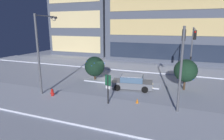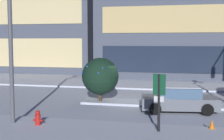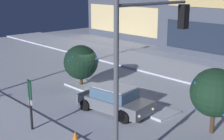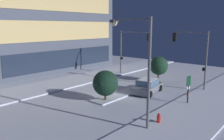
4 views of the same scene
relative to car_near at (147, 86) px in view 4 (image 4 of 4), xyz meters
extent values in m
plane|color=silver|center=(-4.22, 2.00, -0.71)|extent=(52.00, 52.00, 0.00)
cube|color=silver|center=(-4.22, -6.17, -0.64)|extent=(52.00, 5.20, 0.14)
cube|color=silver|center=(-4.22, 10.18, -0.64)|extent=(52.00, 5.20, 0.14)
cube|color=silver|center=(-1.72, 1.65, -0.64)|extent=(9.00, 1.80, 0.14)
cube|color=#232D42|center=(1.33, 15.54, 1.41)|extent=(19.70, 0.10, 2.83)
cube|color=#E5C67F|center=(1.33, 15.54, 5.65)|extent=(19.70, 0.10, 2.83)
cube|color=#E5C67F|center=(1.33, 15.54, 9.90)|extent=(19.70, 0.10, 2.83)
cube|color=slate|center=(0.00, 0.00, -0.18)|extent=(4.50, 2.49, 0.66)
cube|color=slate|center=(0.00, 0.00, 0.43)|extent=(2.53, 2.02, 0.60)
cube|color=white|center=(0.00, 0.00, 0.76)|extent=(2.34, 1.88, 0.04)
sphere|color=#F9E5B2|center=(2.04, 0.95, -0.21)|extent=(0.16, 0.16, 0.16)
sphere|color=#F9E5B2|center=(2.22, -0.34, -0.21)|extent=(0.16, 0.16, 0.16)
cylinder|color=black|center=(1.26, 1.14, -0.38)|extent=(0.68, 0.31, 0.66)
cylinder|color=black|center=(1.53, -0.74, -0.38)|extent=(0.68, 0.31, 0.66)
cylinder|color=black|center=(-1.53, 0.74, -0.38)|extent=(0.68, 0.31, 0.66)
cylinder|color=black|center=(-1.26, -1.14, -0.38)|extent=(0.68, 0.31, 0.66)
cylinder|color=#565960|center=(5.87, 8.38, 2.50)|extent=(0.18, 0.18, 6.43)
cylinder|color=#565960|center=(5.87, 6.01, 5.52)|extent=(0.12, 4.75, 0.12)
cube|color=black|center=(5.87, 3.63, 4.92)|extent=(0.32, 0.36, 1.00)
sphere|color=red|center=(5.87, 3.44, 5.24)|extent=(0.20, 0.20, 0.20)
sphere|color=black|center=(5.87, 3.44, 4.92)|extent=(0.20, 0.20, 0.20)
sphere|color=black|center=(5.87, 3.44, 4.60)|extent=(0.20, 0.20, 0.20)
cube|color=black|center=(5.87, 8.16, 1.69)|extent=(0.20, 0.24, 0.36)
cylinder|color=#565960|center=(4.77, -4.37, 2.58)|extent=(0.18, 0.18, 6.59)
cylinder|color=#565960|center=(4.77, -2.47, 5.68)|extent=(0.12, 3.81, 0.12)
cube|color=black|center=(4.77, -0.57, 5.08)|extent=(0.32, 0.36, 1.00)
sphere|color=red|center=(4.77, -0.38, 5.40)|extent=(0.20, 0.20, 0.20)
sphere|color=black|center=(4.77, -0.38, 5.08)|extent=(0.20, 0.20, 0.20)
sphere|color=black|center=(4.77, -0.38, 4.76)|extent=(0.20, 0.20, 0.20)
cube|color=black|center=(4.77, -4.15, 1.69)|extent=(0.20, 0.24, 0.36)
cylinder|color=#565960|center=(-7.76, -4.91, 3.12)|extent=(0.20, 0.20, 7.66)
cylinder|color=#565960|center=(-7.85, -3.47, 6.80)|extent=(0.27, 2.89, 0.10)
cube|color=#333338|center=(-7.94, -2.03, 6.70)|extent=(0.56, 0.36, 0.20)
sphere|color=#F9E5B2|center=(-7.94, -2.03, 6.57)|extent=(0.44, 0.44, 0.44)
cylinder|color=red|center=(-6.41, -5.02, -0.38)|extent=(0.26, 0.26, 0.66)
sphere|color=red|center=(-6.41, -5.02, 0.02)|extent=(0.22, 0.22, 0.22)
cylinder|color=red|center=(-6.59, -5.02, -0.35)|extent=(0.12, 0.10, 0.10)
cylinder|color=red|center=(-6.23, -5.02, -0.35)|extent=(0.12, 0.10, 0.10)
cylinder|color=black|center=(-0.81, -4.82, 0.62)|extent=(0.12, 0.12, 2.65)
cube|color=#144C2D|center=(-0.81, -4.82, 1.49)|extent=(0.55, 0.18, 0.90)
cube|color=white|center=(-0.81, -4.82, 0.86)|extent=(0.44, 0.15, 0.24)
cylinder|color=#473323|center=(5.23, 1.65, -0.17)|extent=(0.22, 0.22, 1.08)
sphere|color=#193823|center=(5.23, 1.65, 1.37)|extent=(2.36, 2.36, 2.36)
sphere|color=blue|center=(5.76, 2.46, 0.67)|extent=(0.10, 0.10, 0.10)
sphere|color=blue|center=(4.08, 1.95, 1.50)|extent=(0.10, 0.10, 0.10)
sphere|color=blue|center=(6.01, 1.20, 0.59)|extent=(0.10, 0.10, 0.10)
sphere|color=blue|center=(4.59, 2.66, 1.33)|extent=(0.10, 0.10, 0.10)
sphere|color=blue|center=(4.68, 0.75, 1.92)|extent=(0.10, 0.10, 0.10)
sphere|color=blue|center=(4.73, 0.96, 0.54)|extent=(0.10, 0.10, 0.10)
cylinder|color=#473323|center=(-5.09, 1.47, -0.34)|extent=(0.22, 0.22, 0.75)
sphere|color=black|center=(-5.09, 1.47, 1.06)|extent=(2.42, 2.42, 2.42)
sphere|color=blue|center=(-4.68, 0.50, 1.69)|extent=(0.10, 0.10, 0.10)
sphere|color=blue|center=(-4.72, 1.99, 0.02)|extent=(0.10, 0.10, 0.10)
sphere|color=blue|center=(-4.34, 2.43, 1.08)|extent=(0.10, 0.10, 0.10)
sphere|color=blue|center=(-5.75, 0.70, 1.75)|extent=(0.10, 0.10, 0.10)
sphere|color=blue|center=(-4.10, 2.08, 1.44)|extent=(0.10, 0.10, 0.10)
sphere|color=blue|center=(-6.17, 0.94, 1.28)|extent=(0.10, 0.10, 0.10)
sphere|color=blue|center=(-4.03, 1.99, 1.38)|extent=(0.10, 0.10, 0.10)
sphere|color=blue|center=(-4.90, 0.30, 1.39)|extent=(0.10, 0.10, 0.10)
cone|color=orange|center=(1.49, -3.88, -0.44)|extent=(0.36, 0.36, 0.55)
camera|label=1|loc=(4.79, -18.66, 5.87)|focal=30.11mm
camera|label=2|loc=(0.16, -18.44, 3.35)|focal=50.79mm
camera|label=3|loc=(12.77, -11.89, 6.38)|focal=52.17mm
camera|label=4|loc=(-20.58, -12.77, 6.36)|focal=36.85mm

